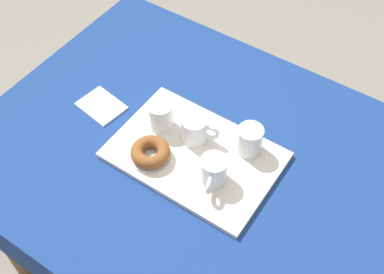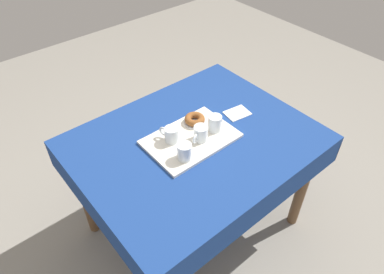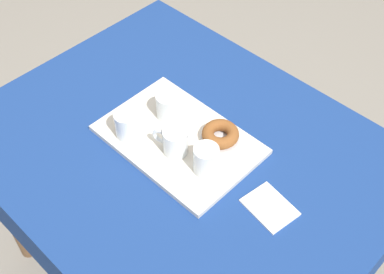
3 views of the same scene
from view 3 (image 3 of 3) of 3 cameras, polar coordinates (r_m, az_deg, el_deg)
The scene contains 10 objects.
ground_plane at distance 2.13m, azimuth -0.91°, elevation -14.66°, with size 6.00×6.00×0.00m, color gray.
dining_table at distance 1.57m, azimuth -1.20°, elevation -3.51°, with size 1.23×0.98×0.76m.
serving_tray at distance 1.50m, azimuth -1.52°, elevation -0.29°, with size 0.46×0.31×0.02m, color silver.
tea_mug_left at distance 1.53m, azimuth -2.70°, elevation 3.55°, with size 0.07×0.11×0.08m.
tea_mug_right at distance 1.43m, azimuth -1.96°, elevation -0.57°, with size 0.11×0.07×0.08m.
water_glass_near at distance 1.48m, azimuth -7.39°, elevation 1.30°, with size 0.07×0.07×0.09m.
water_glass_far at distance 1.38m, azimuth 1.60°, elevation -2.69°, with size 0.07×0.07×0.09m.
donut_plate_left at distance 1.49m, azimuth 3.21°, elevation -0.22°, with size 0.12×0.12×0.01m, color silver.
sugar_donut_left at distance 1.47m, azimuth 3.25°, elevation 0.34°, with size 0.11×0.11×0.04m, color brown.
paper_napkin at distance 1.37m, azimuth 8.82°, elevation -7.90°, with size 0.13×0.10×0.01m, color white.
Camera 3 is at (-0.70, 0.67, 1.89)m, focal length 46.93 mm.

